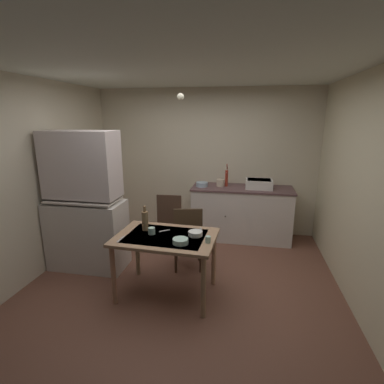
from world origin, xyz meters
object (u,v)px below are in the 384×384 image
at_px(hutch_cabinet, 85,206).
at_px(glass_bottle, 145,220).
at_px(dining_table, 166,243).
at_px(mixing_bowl_counter, 202,184).
at_px(chair_by_counter, 171,220).
at_px(serving_bowl_wide, 195,233).
at_px(hand_pump, 227,177).
at_px(teacup_cream, 152,231).
at_px(sink_basin, 259,184).
at_px(chair_far_side, 188,236).

height_order(hutch_cabinet, glass_bottle, hutch_cabinet).
height_order(dining_table, glass_bottle, glass_bottle).
distance_m(mixing_bowl_counter, chair_by_counter, 0.86).
bearing_deg(glass_bottle, serving_bowl_wide, -5.01).
bearing_deg(dining_table, hand_pump, 73.70).
relative_size(dining_table, teacup_cream, 14.64).
height_order(hand_pump, glass_bottle, hand_pump).
bearing_deg(sink_basin, dining_table, -120.67).
height_order(hand_pump, dining_table, hand_pump).
distance_m(dining_table, glass_bottle, 0.39).
bearing_deg(hutch_cabinet, serving_bowl_wide, -13.10).
xyz_separation_m(hutch_cabinet, teacup_cream, (1.09, -0.43, -0.11)).
height_order(hutch_cabinet, chair_far_side, hutch_cabinet).
xyz_separation_m(hutch_cabinet, hand_pump, (1.82, 1.46, 0.19)).
xyz_separation_m(sink_basin, mixing_bowl_counter, (-0.96, -0.05, -0.04)).
distance_m(chair_by_counter, glass_bottle, 1.14).
bearing_deg(hand_pump, dining_table, -106.30).
distance_m(sink_basin, hand_pump, 0.56).
distance_m(mixing_bowl_counter, dining_table, 1.84).
height_order(hutch_cabinet, serving_bowl_wide, hutch_cabinet).
bearing_deg(sink_basin, hutch_cabinet, -149.14).
bearing_deg(hutch_cabinet, dining_table, -19.49).
distance_m(sink_basin, teacup_cream, 2.25).
xyz_separation_m(serving_bowl_wide, glass_bottle, (-0.63, 0.06, 0.10)).
height_order(sink_basin, dining_table, sink_basin).
xyz_separation_m(chair_far_side, serving_bowl_wide, (0.20, -0.55, 0.28)).
bearing_deg(hand_pump, chair_by_counter, -139.04).
height_order(sink_basin, hand_pump, hand_pump).
height_order(sink_basin, mixing_bowl_counter, sink_basin).
xyz_separation_m(hand_pump, mixing_bowl_counter, (-0.41, -0.10, -0.13)).
bearing_deg(teacup_cream, serving_bowl_wide, 5.91).
bearing_deg(hutch_cabinet, mixing_bowl_counter, 44.11).
bearing_deg(dining_table, glass_bottle, 155.97).
relative_size(sink_basin, teacup_cream, 5.41).
bearing_deg(chair_far_side, hutch_cabinet, -172.75).
bearing_deg(chair_by_counter, hand_pump, 40.96).
bearing_deg(mixing_bowl_counter, hutch_cabinet, -135.89).
bearing_deg(hutch_cabinet, sink_basin, 30.86).
bearing_deg(mixing_bowl_counter, chair_by_counter, -123.22).
bearing_deg(serving_bowl_wide, teacup_cream, -174.09).
xyz_separation_m(mixing_bowl_counter, glass_bottle, (-0.43, -1.68, -0.08)).
distance_m(dining_table, serving_bowl_wide, 0.37).
bearing_deg(glass_bottle, hand_pump, 64.50).
distance_m(hutch_cabinet, chair_by_counter, 1.32).
bearing_deg(sink_basin, chair_by_counter, -154.08).
bearing_deg(mixing_bowl_counter, teacup_cream, -100.10).
distance_m(serving_bowl_wide, glass_bottle, 0.64).
bearing_deg(teacup_cream, glass_bottle, 136.83).
xyz_separation_m(hutch_cabinet, mixing_bowl_counter, (1.41, 1.36, 0.06)).
height_order(teacup_cream, glass_bottle, glass_bottle).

